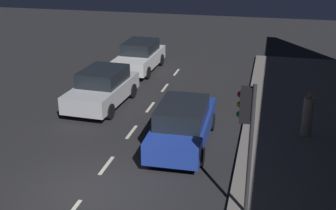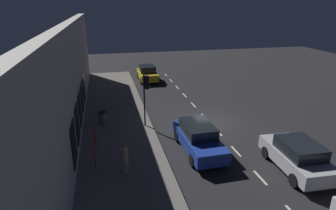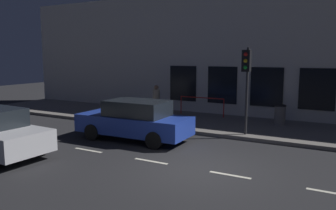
# 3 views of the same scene
# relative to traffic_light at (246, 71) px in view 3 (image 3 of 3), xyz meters

# --- Properties ---
(ground_plane) EXTENTS (60.00, 60.00, 0.00)m
(ground_plane) POSITION_rel_traffic_light_xyz_m (-4.34, 0.13, -2.72)
(ground_plane) COLOR #232326
(sidewalk) EXTENTS (4.50, 32.00, 0.15)m
(sidewalk) POSITION_rel_traffic_light_xyz_m (1.91, 0.13, -2.65)
(sidewalk) COLOR slate
(sidewalk) RESTS_ON ground
(building_facade) EXTENTS (0.65, 32.00, 6.72)m
(building_facade) POSITION_rel_traffic_light_xyz_m (4.45, 0.13, 0.63)
(building_facade) COLOR beige
(building_facade) RESTS_ON ground
(lane_centre_line) EXTENTS (0.12, 27.20, 0.01)m
(lane_centre_line) POSITION_rel_traffic_light_xyz_m (-4.34, -0.87, -2.72)
(lane_centre_line) COLOR beige
(lane_centre_line) RESTS_ON ground
(traffic_light) EXTENTS (0.45, 0.32, 3.48)m
(traffic_light) POSITION_rel_traffic_light_xyz_m (0.00, 0.00, 0.00)
(traffic_light) COLOR #2D2D30
(traffic_light) RESTS_ON sidewalk
(parked_car_1) EXTENTS (1.92, 4.58, 1.58)m
(parked_car_1) POSITION_rel_traffic_light_xyz_m (-2.29, 3.75, -1.93)
(parked_car_1) COLOR #1E389E
(parked_car_1) RESTS_ON ground
(pedestrian_0) EXTENTS (0.44, 0.44, 1.64)m
(pedestrian_0) POSITION_rel_traffic_light_xyz_m (1.89, 5.25, -1.82)
(pedestrian_0) COLOR gray
(pedestrian_0) RESTS_ON sidewalk
(trash_bin) EXTENTS (0.52, 0.52, 0.91)m
(trash_bin) POSITION_rel_traffic_light_xyz_m (2.84, -0.82, -2.12)
(trash_bin) COLOR slate
(trash_bin) RESTS_ON sidewalk
(red_railing) EXTENTS (0.05, 2.50, 0.97)m
(red_railing) POSITION_rel_traffic_light_xyz_m (3.29, 3.28, -1.83)
(red_railing) COLOR red
(red_railing) RESTS_ON sidewalk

